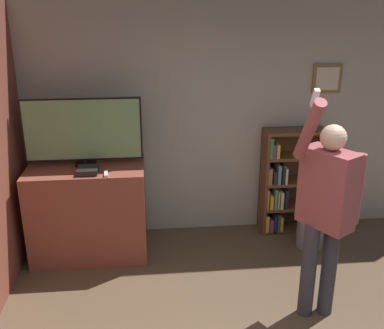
# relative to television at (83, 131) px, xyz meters

# --- Properties ---
(wall_back) EXTENTS (6.26, 0.09, 2.70)m
(wall_back) POSITION_rel_television_xyz_m (1.44, 0.44, -0.01)
(wall_back) COLOR #B2AD9E
(wall_back) RESTS_ON ground_plane
(tv_ledge) EXTENTS (1.19, 0.71, 1.00)m
(tv_ledge) POSITION_rel_television_xyz_m (0.00, -0.03, -0.87)
(tv_ledge) COLOR brown
(tv_ledge) RESTS_ON ground_plane
(television) EXTENTS (1.19, 0.22, 0.71)m
(television) POSITION_rel_television_xyz_m (0.00, 0.00, 0.00)
(television) COLOR black
(television) RESTS_ON tv_ledge
(game_console) EXTENTS (0.20, 0.22, 0.05)m
(game_console) POSITION_rel_television_xyz_m (0.05, -0.22, -0.34)
(game_console) COLOR black
(game_console) RESTS_ON tv_ledge
(remote_loose) EXTENTS (0.05, 0.14, 0.02)m
(remote_loose) POSITION_rel_television_xyz_m (0.23, -0.30, -0.36)
(remote_loose) COLOR white
(remote_loose) RESTS_ON tv_ledge
(bookshelf) EXTENTS (0.71, 0.28, 1.25)m
(bookshelf) POSITION_rel_television_xyz_m (2.24, 0.26, -0.77)
(bookshelf) COLOR brown
(bookshelf) RESTS_ON ground_plane
(person) EXTENTS (0.58, 0.57, 2.03)m
(person) POSITION_rel_television_xyz_m (2.06, -1.29, -0.32)
(person) COLOR #383842
(person) RESTS_ON ground_plane
(waste_bin) EXTENTS (0.30, 0.30, 0.38)m
(waste_bin) POSITION_rel_television_xyz_m (2.42, -0.16, -1.18)
(waste_bin) COLOR gray
(waste_bin) RESTS_ON ground_plane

